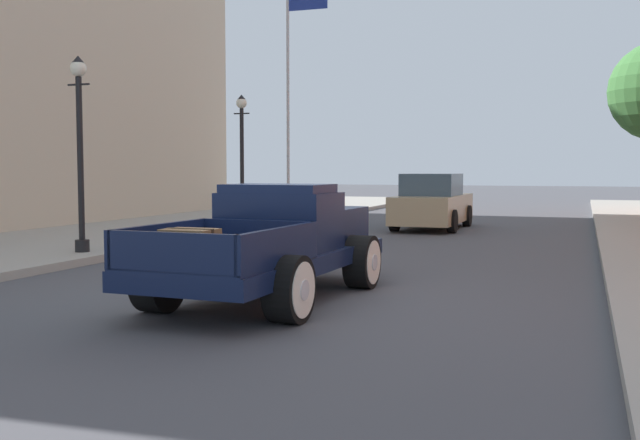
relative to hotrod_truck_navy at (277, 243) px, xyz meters
The scene contains 6 objects.
ground_plane 0.76m from the hotrod_truck_navy, 155.45° to the left, with size 140.00×140.00×0.00m, color #47474C.
hotrod_truck_navy is the anchor object (origin of this frame).
car_background_tan 12.25m from the hotrod_truck_navy, 90.95° to the left, with size 1.91×4.32×1.65m.
street_lamp_near 6.11m from the hotrod_truck_navy, 154.15° to the left, with size 0.50×0.32×3.85m.
street_lamp_far 11.99m from the hotrod_truck_navy, 118.23° to the left, with size 0.50×0.32×3.85m.
flagpole 19.74m from the hotrod_truck_navy, 111.21° to the left, with size 1.74×0.16×9.16m.
Camera 1 is at (4.17, -9.47, 1.80)m, focal length 41.12 mm.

